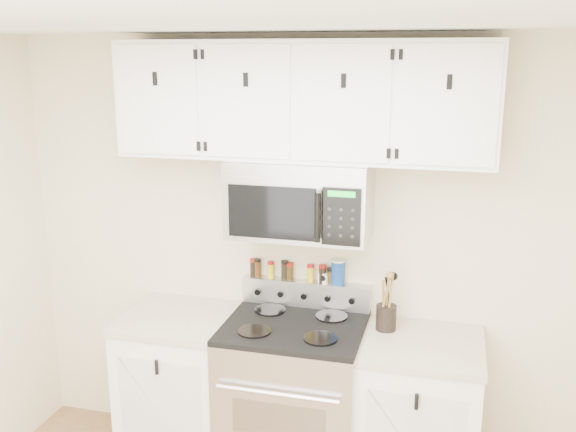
% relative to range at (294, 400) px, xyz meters
% --- Properties ---
extents(back_wall, '(3.50, 0.01, 2.50)m').
position_rel_range_xyz_m(back_wall, '(0.00, 0.32, 0.76)').
color(back_wall, beige).
rests_on(back_wall, floor).
extents(ceiling, '(3.50, 3.50, 0.01)m').
position_rel_range_xyz_m(ceiling, '(0.00, -1.43, 2.01)').
color(ceiling, white).
rests_on(ceiling, back_wall).
extents(range, '(0.76, 0.65, 1.10)m').
position_rel_range_xyz_m(range, '(0.00, 0.00, 0.00)').
color(range, '#B7B7BA').
rests_on(range, floor).
extents(base_cabinet_left, '(0.64, 0.62, 0.92)m').
position_rel_range_xyz_m(base_cabinet_left, '(-0.69, 0.02, -0.03)').
color(base_cabinet_left, white).
rests_on(base_cabinet_left, floor).
extents(base_cabinet_right, '(0.64, 0.62, 0.92)m').
position_rel_range_xyz_m(base_cabinet_right, '(0.69, 0.02, -0.03)').
color(base_cabinet_right, white).
rests_on(base_cabinet_right, floor).
extents(microwave, '(0.76, 0.44, 0.42)m').
position_rel_range_xyz_m(microwave, '(0.00, 0.13, 1.14)').
color(microwave, '#9E9EA3').
rests_on(microwave, back_wall).
extents(upper_cabinets, '(2.00, 0.35, 0.62)m').
position_rel_range_xyz_m(upper_cabinets, '(-0.00, 0.15, 1.66)').
color(upper_cabinets, white).
rests_on(upper_cabinets, back_wall).
extents(utensil_crock, '(0.11, 0.11, 0.33)m').
position_rel_range_xyz_m(utensil_crock, '(0.49, 0.13, 0.52)').
color(utensil_crock, black).
rests_on(utensil_crock, base_cabinet_right).
extents(kitchen_timer, '(0.06, 0.06, 0.06)m').
position_rel_range_xyz_m(kitchen_timer, '(0.11, 0.28, 0.64)').
color(kitchen_timer, white).
rests_on(kitchen_timer, range).
extents(salt_canister, '(0.08, 0.08, 0.15)m').
position_rel_range_xyz_m(salt_canister, '(0.19, 0.28, 0.69)').
color(salt_canister, '#154094').
rests_on(salt_canister, range).
extents(spice_jar_0, '(0.04, 0.04, 0.11)m').
position_rel_range_xyz_m(spice_jar_0, '(-0.32, 0.28, 0.67)').
color(spice_jar_0, black).
rests_on(spice_jar_0, range).
extents(spice_jar_1, '(0.04, 0.04, 0.11)m').
position_rel_range_xyz_m(spice_jar_1, '(-0.30, 0.28, 0.67)').
color(spice_jar_1, '#40260F').
rests_on(spice_jar_1, range).
extents(spice_jar_2, '(0.04, 0.04, 0.10)m').
position_rel_range_xyz_m(spice_jar_2, '(-0.21, 0.28, 0.67)').
color(spice_jar_2, gold).
rests_on(spice_jar_2, range).
extents(spice_jar_3, '(0.05, 0.05, 0.11)m').
position_rel_range_xyz_m(spice_jar_3, '(-0.13, 0.28, 0.67)').
color(spice_jar_3, black).
rests_on(spice_jar_3, range).
extents(spice_jar_4, '(0.04, 0.04, 0.10)m').
position_rel_range_xyz_m(spice_jar_4, '(-0.10, 0.28, 0.67)').
color(spice_jar_4, '#3A2A0E').
rests_on(spice_jar_4, range).
extents(spice_jar_5, '(0.04, 0.04, 0.10)m').
position_rel_range_xyz_m(spice_jar_5, '(0.03, 0.28, 0.67)').
color(spice_jar_5, gold).
rests_on(spice_jar_5, range).
extents(spice_jar_6, '(0.05, 0.05, 0.11)m').
position_rel_range_xyz_m(spice_jar_6, '(0.10, 0.28, 0.67)').
color(spice_jar_6, black).
rests_on(spice_jar_6, range).
extents(spice_jar_7, '(0.04, 0.04, 0.09)m').
position_rel_range_xyz_m(spice_jar_7, '(0.15, 0.28, 0.66)').
color(spice_jar_7, '#432F10').
rests_on(spice_jar_7, range).
extents(spice_jar_8, '(0.04, 0.04, 0.10)m').
position_rel_range_xyz_m(spice_jar_8, '(0.17, 0.28, 0.66)').
color(spice_jar_8, orange).
rests_on(spice_jar_8, range).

